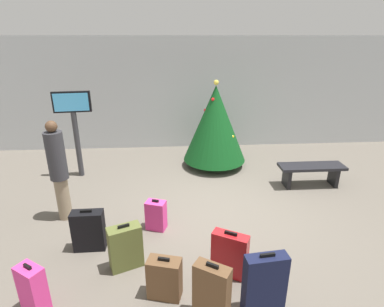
# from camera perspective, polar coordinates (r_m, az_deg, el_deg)

# --- Properties ---
(ground_plane) EXTENTS (16.00, 16.00, 0.00)m
(ground_plane) POSITION_cam_1_polar(r_m,az_deg,el_deg) (5.86, 4.69, -10.93)
(ground_plane) COLOR #665E54
(back_wall) EXTENTS (16.00, 0.20, 3.08)m
(back_wall) POSITION_cam_1_polar(r_m,az_deg,el_deg) (8.92, 1.33, 10.98)
(back_wall) COLOR #B7BCC1
(back_wall) RESTS_ON ground_plane
(holiday_tree) EXTENTS (1.53, 1.53, 2.13)m
(holiday_tree) POSITION_cam_1_polar(r_m,az_deg,el_deg) (7.51, 4.27, 5.52)
(holiday_tree) COLOR #4C3319
(holiday_tree) RESTS_ON ground_plane
(flight_info_kiosk) EXTENTS (0.80, 0.17, 1.97)m
(flight_info_kiosk) POSITION_cam_1_polar(r_m,az_deg,el_deg) (7.34, -20.87, 5.83)
(flight_info_kiosk) COLOR #333338
(flight_info_kiosk) RESTS_ON ground_plane
(waiting_bench) EXTENTS (1.39, 0.44, 0.48)m
(waiting_bench) POSITION_cam_1_polar(r_m,az_deg,el_deg) (7.16, 21.09, -2.94)
(waiting_bench) COLOR black
(waiting_bench) RESTS_ON ground_plane
(traveller_0) EXTENTS (0.37, 0.37, 1.80)m
(traveller_0) POSITION_cam_1_polar(r_m,az_deg,el_deg) (5.75, -23.39, -2.58)
(traveller_0) COLOR gray
(traveller_0) RESTS_ON ground_plane
(suitcase_0) EXTENTS (0.51, 0.39, 0.68)m
(suitcase_0) POSITION_cam_1_polar(r_m,az_deg,el_deg) (4.42, 6.95, -17.97)
(suitcase_0) COLOR #B2191E
(suitcase_0) RESTS_ON ground_plane
(suitcase_1) EXTENTS (0.46, 0.32, 0.58)m
(suitcase_1) POSITION_cam_1_polar(r_m,az_deg,el_deg) (4.15, -5.08, -21.90)
(suitcase_1) COLOR brown
(suitcase_1) RESTS_ON ground_plane
(suitcase_2) EXTENTS (0.37, 0.30, 0.55)m
(suitcase_2) POSITION_cam_1_polar(r_m,az_deg,el_deg) (5.34, -6.63, -11.21)
(suitcase_2) COLOR #E5388C
(suitcase_2) RESTS_ON ground_plane
(suitcase_3) EXTENTS (0.38, 0.34, 0.69)m
(suitcase_3) POSITION_cam_1_polar(r_m,az_deg,el_deg) (4.33, -27.22, -21.50)
(suitcase_3) COLOR #E5388C
(suitcase_3) RESTS_ON ground_plane
(suitcase_4) EXTENTS (0.50, 0.37, 0.69)m
(suitcase_4) POSITION_cam_1_polar(r_m,az_deg,el_deg) (4.60, -12.14, -16.49)
(suitcase_4) COLOR #59602D
(suitcase_4) RESTS_ON ground_plane
(suitcase_5) EXTENTS (0.44, 0.37, 0.79)m
(suitcase_5) POSITION_cam_1_polar(r_m,az_deg,el_deg) (3.82, 3.64, -24.34)
(suitcase_5) COLOR brown
(suitcase_5) RESTS_ON ground_plane
(suitcase_6) EXTENTS (0.47, 0.22, 0.68)m
(suitcase_6) POSITION_cam_1_polar(r_m,az_deg,el_deg) (5.08, -18.48, -13.29)
(suitcase_6) COLOR black
(suitcase_6) RESTS_ON ground_plane
(suitcase_7) EXTENTS (0.51, 0.23, 0.82)m
(suitcase_7) POSITION_cam_1_polar(r_m,az_deg,el_deg) (3.99, 13.20, -22.29)
(suitcase_7) COLOR #141938
(suitcase_7) RESTS_ON ground_plane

